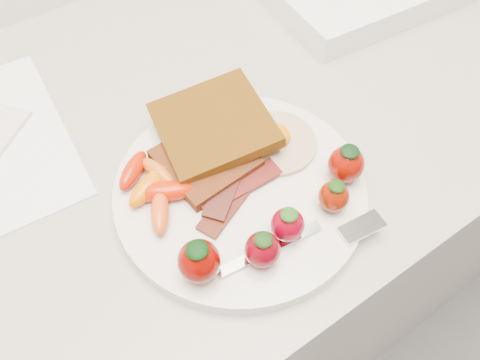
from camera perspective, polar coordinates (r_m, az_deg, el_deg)
counter at (r=0.97m, az=-4.00°, el=-10.71°), size 2.00×0.60×0.90m
plate at (r=0.50m, az=0.00°, el=-1.24°), size 0.27×0.27×0.02m
toast_lower at (r=0.51m, az=-4.23°, el=2.48°), size 0.10×0.10×0.01m
toast_upper at (r=0.52m, az=-3.27°, el=6.78°), size 0.14×0.14×0.03m
fried_egg at (r=0.53m, az=4.36°, el=4.81°), size 0.10×0.10×0.02m
bacon_strips at (r=0.49m, az=-0.86°, el=-1.11°), size 0.11×0.09×0.01m
baby_carrots at (r=0.49m, az=-10.53°, el=-0.84°), size 0.08×0.11×0.02m
strawberries at (r=0.45m, az=5.16°, el=-4.63°), size 0.22×0.07×0.05m
fork at (r=0.47m, az=8.86°, el=-7.05°), size 0.17×0.06×0.00m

